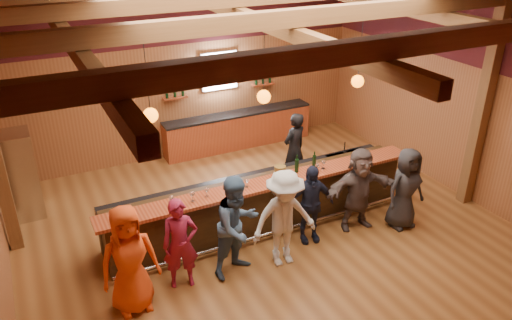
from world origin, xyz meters
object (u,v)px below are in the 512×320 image
Objects in this scene: ice_bucket at (280,172)px; stainless_fridge at (19,176)px; customer_dark at (405,189)px; customer_denim at (237,226)px; customer_brown at (359,189)px; customer_white at (284,219)px; customer_redvest at (180,244)px; bar_counter at (260,201)px; bartender at (294,149)px; back_bar_cabinet at (239,130)px; customer_navy at (310,204)px; bottle_a at (297,165)px; customer_orange at (129,260)px.

stainless_fridge is at bearing 148.23° from ice_bucket.
ice_bucket is (-2.19, 1.01, 0.40)m from customer_dark.
customer_brown is at bearing -12.85° from customer_denim.
customer_denim is at bearing -146.29° from ice_bucket.
customer_white is at bearing -179.74° from customer_dark.
customer_brown reaches higher than customer_redvest.
customer_dark is at bearing 9.54° from customer_redvest.
bartender is (1.45, 1.18, 0.33)m from bar_counter.
bartender reaches higher than ice_bucket.
back_bar_cabinet is 2.58× the size of customer_navy.
customer_redvest is 2.53m from customer_navy.
bottle_a is at bearing 93.87° from customer_navy.
stainless_fridge is 1.00× the size of customer_orange.
customer_orange reaches higher than ice_bucket.
back_bar_cabinet is 3.90m from bottle_a.
customer_brown is at bearing -29.12° from bar_counter.
bartender is at bearing 79.03° from customer_navy.
customer_white is (-0.19, -1.27, 0.38)m from bar_counter.
customer_white is 5.06× the size of bottle_a.
bartender reaches higher than customer_brown.
ice_bucket is at bearing 14.03° from customer_orange.
bottle_a is at bearing 12.93° from customer_orange.
customer_orange is at bearing -162.09° from customer_navy.
customer_orange is 1.08× the size of customer_brown.
customer_redvest is (0.86, 0.19, -0.11)m from customer_orange.
stainless_fridge reaches higher than bar_counter.
stainless_fridge is 5.41m from customer_white.
stainless_fridge is 5.17m from ice_bucket.
ice_bucket is at bearing -44.53° from bar_counter.
back_bar_cabinet is at bearing 105.35° from customer_dark.
customer_dark reaches higher than back_bar_cabinet.
stainless_fridge reaches higher than bartender.
bar_counter is at bearing 23.34° from bartender.
customer_dark is 2.13m from bottle_a.
stainless_fridge is 5.49m from bottle_a.
customer_redvest is 2.40m from ice_bucket.
customer_denim reaches higher than customer_redvest.
customer_denim is 1.08× the size of customer_brown.
bar_counter is 3.51× the size of customer_white.
customer_dark is 2.45m from ice_bucket.
bartender is (1.64, 2.45, -0.05)m from customer_white.
bar_counter is 1.08m from customer_navy.
ice_bucket is at bearing -103.33° from back_bar_cabinet.
customer_brown is 1.01× the size of customer_dark.
customer_brown is (0.46, -4.49, 0.36)m from back_bar_cabinet.
customer_orange reaches higher than bartender.
customer_white reaches higher than back_bar_cabinet.
customer_orange is at bearing -154.59° from customer_redvest.
stainless_fridge is 4.09m from customer_redvest.
customer_brown reaches higher than back_bar_cabinet.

